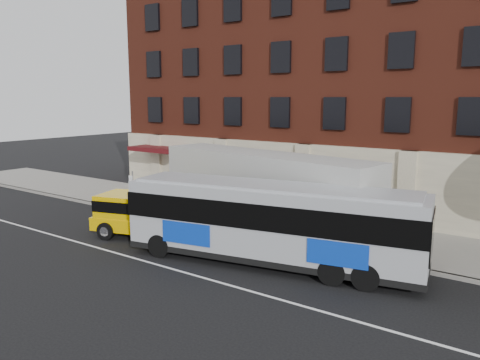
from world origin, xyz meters
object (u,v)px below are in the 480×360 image
Objects in this scene: city_bus at (271,221)px; yellow_suv at (142,213)px; shipping_container at (264,194)px; sign_pole at (132,189)px.

city_bus is 7.31m from yellow_suv.
city_bus reaches higher than yellow_suv.
shipping_container reaches higher than city_bus.
sign_pole is 0.20× the size of city_bus.
shipping_container is at bearing 126.60° from city_bus.
sign_pole is at bearing -175.30° from shipping_container.
yellow_suv is (4.23, -3.16, -0.24)m from sign_pole.
city_bus reaches higher than sign_pole.
shipping_container reaches higher than sign_pole.
city_bus is at bearing 2.40° from yellow_suv.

